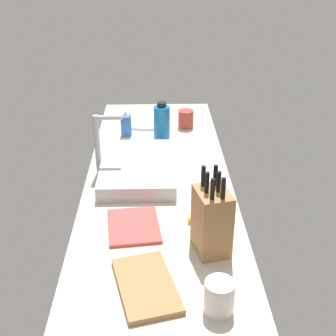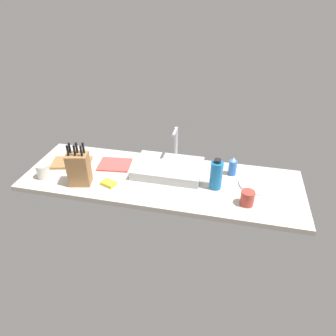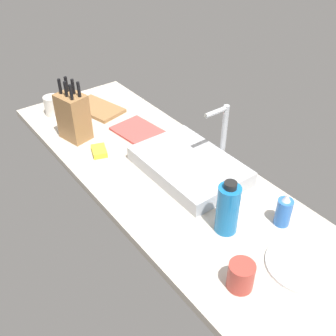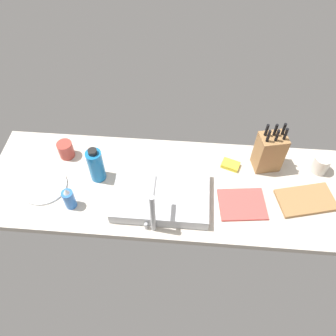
{
  "view_description": "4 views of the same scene",
  "coord_description": "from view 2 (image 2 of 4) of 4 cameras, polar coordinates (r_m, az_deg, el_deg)",
  "views": [
    {
      "loc": [
        -170.39,
        0.57,
        96.17
      ],
      "look_at": [
        -3.11,
        -4.02,
        9.63
      ],
      "focal_mm": 49.27,
      "sensor_mm": 36.0,
      "label": 1
    },
    {
      "loc": [
        41.45,
        -162.05,
        118.09
      ],
      "look_at": [
        3.76,
        4.58,
        9.45
      ],
      "focal_mm": 32.5,
      "sensor_mm": 36.0,
      "label": 2
    },
    {
      "loc": [
        102.16,
        -76.54,
        103.13
      ],
      "look_at": [
        1.95,
        -1.48,
        9.36
      ],
      "focal_mm": 42.34,
      "sensor_mm": 36.0,
      "label": 3
    },
    {
      "loc": [
        -7.89,
        100.1,
        145.73
      ],
      "look_at": [
        0.67,
        -4.12,
        11.94
      ],
      "focal_mm": 36.94,
      "sensor_mm": 36.0,
      "label": 4
    }
  ],
  "objects": [
    {
      "name": "dish_sponge",
      "position": [
        2.0,
        -11.08,
        -2.83
      ],
      "size": [
        10.48,
        8.65,
        2.4
      ],
      "primitive_type": "cube",
      "rotation": [
        0.0,
        0.0,
        -0.34
      ],
      "color": "yellow",
      "rests_on": "countertop_slab"
    },
    {
      "name": "sink_basin",
      "position": [
        2.07,
        0.02,
        -0.06
      ],
      "size": [
        45.86,
        30.95,
        6.18
      ],
      "primitive_type": "cube",
      "color": "#B7BABF",
      "rests_on": "countertop_slab"
    },
    {
      "name": "knife_block",
      "position": [
        2.0,
        -16.37,
        -0.11
      ],
      "size": [
        14.96,
        12.61,
        28.46
      ],
      "rotation": [
        0.0,
        0.0,
        0.23
      ],
      "color": "#9E7042",
      "rests_on": "countertop_slab"
    },
    {
      "name": "water_bottle",
      "position": [
        1.91,
        9.02,
        -1.26
      ],
      "size": [
        7.77,
        7.77,
        20.76
      ],
      "color": "#1970B7",
      "rests_on": "countertop_slab"
    },
    {
      "name": "dinner_plate",
      "position": [
        2.04,
        16.33,
        -2.98
      ],
      "size": [
        22.83,
        22.83,
        1.2
      ],
      "primitive_type": "cylinder",
      "color": "white",
      "rests_on": "countertop_slab"
    },
    {
      "name": "dish_towel",
      "position": [
        2.2,
        -9.97,
        0.65
      ],
      "size": [
        24.07,
        20.09,
        1.2
      ],
      "primitive_type": "cube",
      "rotation": [
        0.0,
        0.0,
        0.12
      ],
      "color": "#CC4C47",
      "rests_on": "countertop_slab"
    },
    {
      "name": "ceramic_cup",
      "position": [
        2.18,
        -22.37,
        -0.55
      ],
      "size": [
        8.3,
        8.3,
        9.7
      ],
      "primitive_type": "cylinder",
      "color": "silver",
      "rests_on": "countertop_slab"
    },
    {
      "name": "countertop_slab",
      "position": [
        2.04,
        -1.32,
        -2.38
      ],
      "size": [
        184.07,
        60.37,
        3.5
      ],
      "primitive_type": "cube",
      "color": "beige",
      "rests_on": "ground"
    },
    {
      "name": "cutting_board",
      "position": [
        2.29,
        -17.61,
        0.97
      ],
      "size": [
        30.07,
        21.89,
        1.8
      ],
      "primitive_type": "cube",
      "rotation": [
        0.0,
        0.0,
        0.25
      ],
      "color": "#9E7042",
      "rests_on": "countertop_slab"
    },
    {
      "name": "soap_bottle",
      "position": [
        2.09,
        12.01,
        0.19
      ],
      "size": [
        5.48,
        5.48,
        13.26
      ],
      "color": "blue",
      "rests_on": "countertop_slab"
    },
    {
      "name": "faucet",
      "position": [
        2.14,
        1.49,
        4.77
      ],
      "size": [
        5.5,
        12.14,
        26.28
      ],
      "color": "#B7BABF",
      "rests_on": "countertop_slab"
    },
    {
      "name": "coffee_mug",
      "position": [
        1.84,
        14.66,
        -5.47
      ],
      "size": [
        8.0,
        8.0,
        9.17
      ],
      "primitive_type": "cylinder",
      "color": "#B23D33",
      "rests_on": "countertop_slab"
    }
  ]
}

